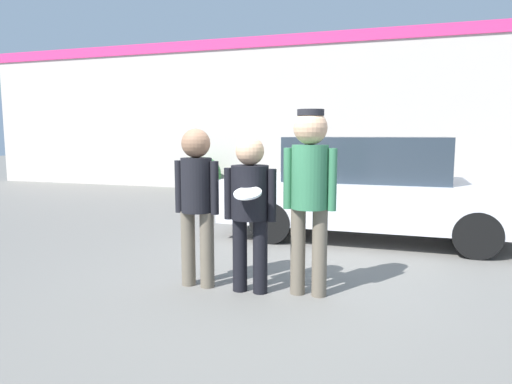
{
  "coord_description": "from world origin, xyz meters",
  "views": [
    {
      "loc": [
        1.2,
        -4.55,
        1.61
      ],
      "look_at": [
        -0.26,
        -0.04,
        1.01
      ],
      "focal_mm": 32.0,
      "sensor_mm": 36.0,
      "label": 1
    }
  ],
  "objects": [
    {
      "name": "parked_car_near",
      "position": [
        0.73,
        2.68,
        0.77
      ],
      "size": [
        4.5,
        1.82,
        1.57
      ],
      "color": "silver",
      "rests_on": "ground"
    },
    {
      "name": "person_right",
      "position": [
        0.33,
        -0.15,
        1.14
      ],
      "size": [
        0.53,
        0.36,
        1.85
      ],
      "color": "#665B4C",
      "rests_on": "ground"
    },
    {
      "name": "ground_plane",
      "position": [
        0.0,
        0.0,
        0.0
      ],
      "size": [
        56.0,
        56.0,
        0.0
      ],
      "primitive_type": "plane",
      "color": "#66635E"
    },
    {
      "name": "shrub",
      "position": [
        -4.19,
        7.3,
        0.49
      ],
      "size": [
        0.98,
        0.98,
        0.98
      ],
      "color": "#387A3D",
      "rests_on": "ground"
    },
    {
      "name": "person_left",
      "position": [
        -0.85,
        -0.24,
        0.99
      ],
      "size": [
        0.49,
        0.32,
        1.67
      ],
      "color": "#665B4C",
      "rests_on": "ground"
    },
    {
      "name": "person_middle_with_frisbee",
      "position": [
        -0.26,
        -0.24,
        0.95
      ],
      "size": [
        0.55,
        0.59,
        1.59
      ],
      "color": "black",
      "rests_on": "ground"
    },
    {
      "name": "storefront_building",
      "position": [
        0.0,
        7.98,
        2.19
      ],
      "size": [
        24.0,
        0.22,
        4.31
      ],
      "color": "beige",
      "rests_on": "ground"
    }
  ]
}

